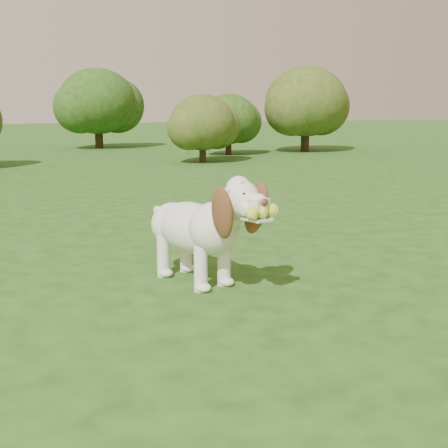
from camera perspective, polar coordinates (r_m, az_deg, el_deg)
name	(u,v)px	position (r m, az deg, el deg)	size (l,w,h in m)	color
ground	(238,261)	(4.14, 1.44, -3.80)	(80.00, 80.00, 0.00)	#204012
dog	(201,225)	(3.53, -2.35, -0.07)	(0.60, 1.10, 0.73)	white
shrub_i	(97,101)	(16.25, -12.74, 12.05)	(2.11, 2.11, 2.19)	#382314
shrub_f	(306,102)	(14.77, 8.34, 12.19)	(2.07, 2.07, 2.15)	#382314
shrub_d	(229,119)	(13.58, 0.47, 10.60)	(1.39, 1.39, 1.44)	#382314
shrub_c	(202,123)	(11.67, -2.21, 10.26)	(1.34, 1.34, 1.39)	#382314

